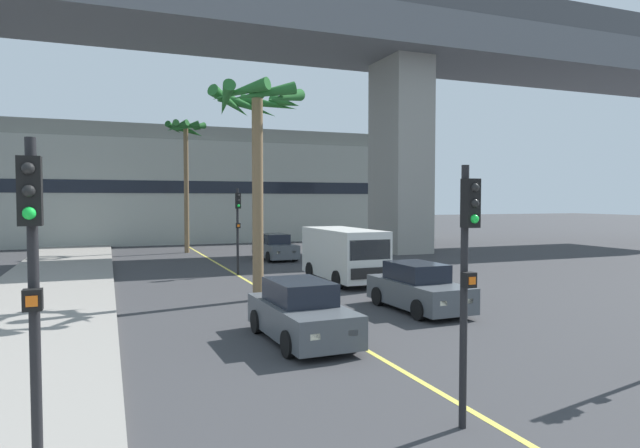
{
  "coord_description": "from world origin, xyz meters",
  "views": [
    {
      "loc": [
        -5.81,
        -0.93,
        3.66
      ],
      "look_at": [
        0.0,
        14.0,
        2.94
      ],
      "focal_mm": 30.7,
      "sensor_mm": 36.0,
      "label": 1
    }
  ],
  "objects": [
    {
      "name": "sidewalk_left",
      "position": [
        -8.0,
        16.0,
        0.07
      ],
      "size": [
        4.8,
        80.0,
        0.15
      ],
      "primitive_type": "cube",
      "color": "gray",
      "rests_on": "ground"
    },
    {
      "name": "lane_stripe_center",
      "position": [
        0.0,
        24.0,
        0.0
      ],
      "size": [
        0.14,
        56.0,
        0.01
      ],
      "primitive_type": "cube",
      "color": "#DBCC4C",
      "rests_on": "ground"
    },
    {
      "name": "bridge_overpass",
      "position": [
        1.1,
        32.63,
        13.98
      ],
      "size": [
        86.33,
        8.0,
        17.46
      ],
      "color": "slate",
      "rests_on": "ground"
    },
    {
      "name": "pier_building_backdrop",
      "position": [
        0.0,
        47.98,
        4.77
      ],
      "size": [
        39.64,
        8.04,
        9.66
      ],
      "color": "#ADB2A8",
      "rests_on": "ground"
    },
    {
      "name": "car_queue_front",
      "position": [
        -1.19,
        12.29,
        0.72
      ],
      "size": [
        1.94,
        4.15,
        1.56
      ],
      "color": "#4C5156",
      "rests_on": "ground"
    },
    {
      "name": "car_queue_second",
      "position": [
        3.7,
        14.57,
        0.72
      ],
      "size": [
        1.91,
        4.14,
        1.56
      ],
      "color": "#4C5156",
      "rests_on": "ground"
    },
    {
      "name": "car_queue_third",
      "position": [
        3.65,
        30.95,
        0.72
      ],
      "size": [
        1.96,
        4.16,
        1.56
      ],
      "color": "#4C5156",
      "rests_on": "ground"
    },
    {
      "name": "delivery_van",
      "position": [
        3.86,
        21.03,
        1.29
      ],
      "size": [
        2.18,
        5.26,
        2.36
      ],
      "color": "silver",
      "rests_on": "ground"
    },
    {
      "name": "traffic_light_left_sidewalk_corner",
      "position": [
        -6.6,
        5.85,
        2.86
      ],
      "size": [
        0.24,
        0.37,
        4.2
      ],
      "color": "black",
      "rests_on": "sidewalk_left"
    },
    {
      "name": "traffic_light_median_near",
      "position": [
        -0.56,
        6.19,
        2.71
      ],
      "size": [
        0.24,
        0.37,
        4.2
      ],
      "color": "black",
      "rests_on": "ground"
    },
    {
      "name": "traffic_light_median_far",
      "position": [
        0.05,
        25.05,
        2.71
      ],
      "size": [
        0.24,
        0.37,
        4.2
      ],
      "color": "black",
      "rests_on": "ground"
    },
    {
      "name": "palm_tree_near_median",
      "position": [
        -0.77,
        18.31,
        6.39
      ],
      "size": [
        3.55,
        3.56,
        7.8
      ],
      "color": "brown",
      "rests_on": "ground"
    },
    {
      "name": "palm_tree_mid_median",
      "position": [
        -0.77,
        37.27,
        7.52
      ],
      "size": [
        2.81,
        2.82,
        9.04
      ],
      "color": "brown",
      "rests_on": "ground"
    }
  ]
}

